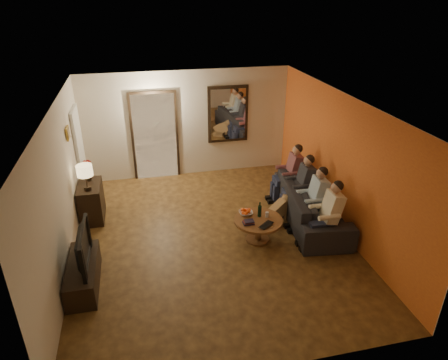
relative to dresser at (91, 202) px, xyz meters
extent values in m
cube|color=#3C2510|center=(2.25, -1.27, -0.37)|extent=(5.00, 6.00, 0.01)
cube|color=white|center=(2.25, -1.27, 2.23)|extent=(5.00, 6.00, 0.01)
cube|color=beige|center=(2.25, 1.73, 0.93)|extent=(5.00, 0.02, 2.60)
cube|color=beige|center=(2.25, -4.27, 0.93)|extent=(5.00, 0.02, 2.60)
cube|color=beige|center=(-0.25, -1.27, 0.93)|extent=(0.02, 6.00, 2.60)
cube|color=beige|center=(4.75, -1.27, 0.93)|extent=(0.02, 6.00, 2.60)
cube|color=#DB5C25|center=(4.74, -1.27, 0.93)|extent=(0.01, 6.00, 2.60)
cube|color=#FFE0A5|center=(1.45, 1.71, 0.68)|extent=(1.00, 0.06, 2.10)
cube|color=black|center=(1.45, 1.70, 0.68)|extent=(1.12, 0.04, 2.22)
cube|color=silver|center=(1.70, 1.72, 0.53)|extent=(0.45, 0.03, 1.70)
cube|color=black|center=(3.25, 1.69, 1.13)|extent=(1.00, 0.05, 1.40)
cube|color=white|center=(3.25, 1.66, 1.13)|extent=(0.86, 0.02, 1.26)
cube|color=white|center=(-0.21, 1.03, 0.65)|extent=(0.06, 0.85, 2.04)
cube|color=#B28C33|center=(-0.22, 0.03, 1.48)|extent=(0.03, 0.28, 0.24)
cube|color=brown|center=(-0.21, 0.03, 1.48)|extent=(0.01, 0.22, 0.18)
cube|color=black|center=(0.00, 0.00, 0.00)|extent=(0.45, 0.84, 0.75)
cube|color=black|center=(0.00, -2.13, -0.16)|extent=(0.45, 1.27, 0.42)
imported|color=black|center=(0.00, -2.13, 0.35)|extent=(1.04, 0.14, 0.60)
imported|color=black|center=(4.34, -1.05, -0.01)|extent=(2.62, 1.29, 0.73)
cylinder|color=brown|center=(3.07, -1.52, -0.15)|extent=(1.14, 1.14, 0.45)
imported|color=white|center=(2.89, -1.30, 0.11)|extent=(0.26, 0.26, 0.06)
cylinder|color=silver|center=(3.25, -1.47, 0.13)|extent=(0.06, 0.06, 0.10)
imported|color=black|center=(3.17, -1.80, 0.09)|extent=(0.39, 0.37, 0.03)
camera|label=1|loc=(1.07, -7.52, 3.95)|focal=32.00mm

